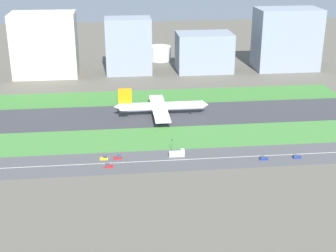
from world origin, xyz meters
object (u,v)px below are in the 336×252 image
at_px(car_2, 108,166).
at_px(hangar_building, 128,46).
at_px(truck_0, 177,153).
at_px(cargo_warehouse, 286,39).
at_px(car_0, 264,158).
at_px(terminal_building, 45,45).
at_px(fuel_tank_centre, 160,53).
at_px(office_tower, 204,52).
at_px(airliner, 160,107).
at_px(car_4, 297,157).
at_px(car_3, 104,158).
at_px(fuel_tank_west, 132,54).
at_px(car_1, 118,157).
at_px(traffic_light, 172,144).

relative_size(car_2, hangar_building, 0.09).
relative_size(truck_0, cargo_warehouse, 0.15).
distance_m(car_0, terminal_building, 237.93).
height_order(car_2, fuel_tank_centre, fuel_tank_centre).
height_order(office_tower, cargo_warehouse, cargo_warehouse).
bearing_deg(airliner, car_4, -48.79).
relative_size(airliner, cargo_warehouse, 1.15).
distance_m(car_3, car_2, 10.26).
relative_size(hangar_building, fuel_tank_west, 2.69).
height_order(truck_0, car_1, truck_0).
height_order(truck_0, fuel_tank_centre, fuel_tank_centre).
bearing_deg(car_4, traffic_light, -15.03).
xyz_separation_m(car_0, traffic_light, (-48.28, 17.99, 3.37)).
bearing_deg(traffic_light, car_2, -153.48).
bearing_deg(traffic_light, airliner, 91.24).
bearing_deg(car_4, fuel_tank_centre, -77.41).
distance_m(airliner, car_1, 74.32).
xyz_separation_m(traffic_light, fuel_tank_west, (-13.69, 219.01, 2.94)).
distance_m(airliner, traffic_light, 60.05).
height_order(car_2, office_tower, office_tower).
xyz_separation_m(car_2, hangar_building, (18.13, 192.00, 23.57)).
distance_m(car_4, terminal_building, 249.27).
relative_size(car_3, office_tower, 0.09).
xyz_separation_m(airliner, car_3, (-37.06, -68.00, -5.31)).
height_order(truck_0, car_3, truck_0).
relative_size(car_1, cargo_warehouse, 0.08).
bearing_deg(truck_0, cargo_warehouse, 55.86).
height_order(fuel_tank_west, fuel_tank_centre, fuel_tank_west).
bearing_deg(fuel_tank_west, cargo_warehouse, -17.93).
bearing_deg(fuel_tank_centre, car_1, -101.19).
xyz_separation_m(truck_0, car_0, (46.33, -10.00, -0.75)).
bearing_deg(office_tower, car_2, -114.10).
relative_size(car_0, terminal_building, 0.08).
bearing_deg(car_0, truck_0, -12.18).
height_order(truck_0, traffic_light, traffic_light).
bearing_deg(traffic_light, car_4, -15.03).
bearing_deg(hangar_building, car_2, -95.39).
bearing_deg(traffic_light, car_0, -20.44).
height_order(car_0, traffic_light, traffic_light).
bearing_deg(fuel_tank_west, office_tower, -35.32).
bearing_deg(hangar_building, car_0, -70.97).
bearing_deg(car_4, hangar_building, -66.13).
bearing_deg(car_2, car_1, -117.64).
relative_size(car_3, cargo_warehouse, 0.08).
bearing_deg(terminal_building, airliner, -52.19).
distance_m(airliner, car_0, 92.58).
relative_size(fuel_tank_west, fuel_tank_centre, 0.84).
bearing_deg(office_tower, car_1, -113.90).
height_order(traffic_light, hangar_building, hangar_building).
height_order(airliner, terminal_building, terminal_building).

